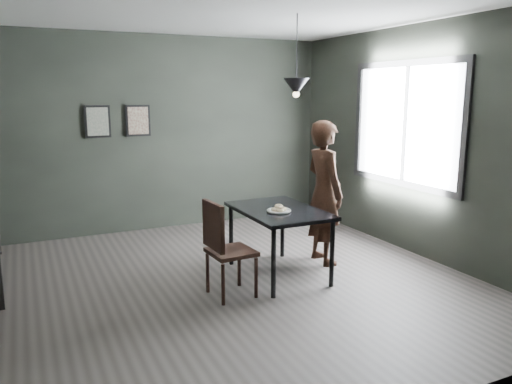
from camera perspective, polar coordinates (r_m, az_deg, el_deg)
name	(u,v)px	position (r m, az deg, el deg)	size (l,w,h in m)	color
ground	(228,283)	(5.39, -3.19, -10.36)	(5.00, 5.00, 0.00)	#342F2D
back_wall	(162,134)	(7.41, -10.65, 6.56)	(5.00, 0.10, 2.80)	black
ceiling	(225,6)	(5.08, -3.56, 20.47)	(5.00, 5.00, 0.02)	silver
window_assembly	(405,124)	(6.52, 16.68, 7.42)	(0.04, 1.96, 1.56)	white
cafe_table	(279,216)	(5.43, 2.62, -2.76)	(0.80, 1.20, 0.75)	black
white_plate	(279,211)	(5.28, 2.64, -2.22)	(0.23, 0.23, 0.01)	white
donut_pile	(279,209)	(5.27, 2.64, -1.91)	(0.17, 0.17, 0.07)	#F5E1BF
woman	(324,193)	(5.88, 7.80, -0.07)	(0.61, 0.40, 1.68)	black
wood_chair	(223,243)	(4.88, -3.77, -5.86)	(0.45, 0.45, 0.97)	black
pendant_lamp	(296,87)	(5.47, 4.61, 11.92)	(0.28, 0.28, 0.86)	black
framed_print_left	(98,122)	(7.19, -17.65, 7.68)	(0.34, 0.04, 0.44)	black
framed_print_right	(138,121)	(7.29, -13.33, 7.95)	(0.34, 0.04, 0.44)	black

